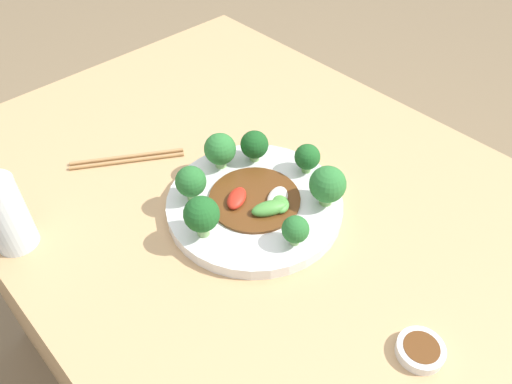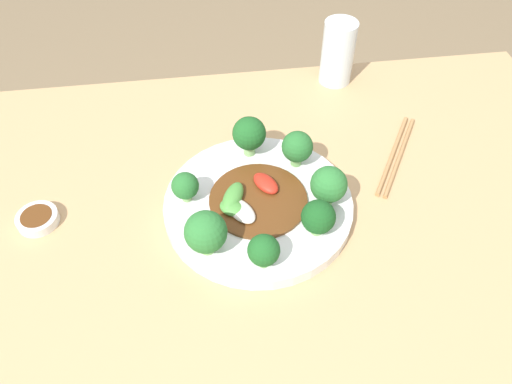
% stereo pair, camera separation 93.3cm
% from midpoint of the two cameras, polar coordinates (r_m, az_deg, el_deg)
% --- Properties ---
extents(table, '(1.16, 0.79, 0.70)m').
position_cam_midpoint_polar(table, '(0.97, -12.91, -35.06)').
color(table, tan).
rests_on(table, ground_plane).
extents(plate, '(0.28, 0.28, 0.02)m').
position_cam_midpoint_polar(plate, '(0.62, -21.67, -30.27)').
color(plate, white).
rests_on(plate, table).
extents(broccoli_north, '(0.05, 0.05, 0.07)m').
position_cam_midpoint_polar(broccoli_north, '(0.60, -33.76, -33.01)').
color(broccoli_north, '#89B76B').
rests_on(broccoli_north, plate).
extents(broccoli_northeast, '(0.05, 0.05, 0.06)m').
position_cam_midpoint_polar(broccoli_northeast, '(0.63, -32.43, -26.29)').
color(broccoli_northeast, '#70A356').
rests_on(broccoli_northeast, plate).
extents(broccoli_south, '(0.04, 0.04, 0.05)m').
position_cam_midpoint_polar(broccoli_south, '(0.59, -12.24, -23.63)').
color(broccoli_south, '#70A356').
rests_on(broccoli_south, plate).
extents(broccoli_west, '(0.04, 0.04, 0.05)m').
position_cam_midpoint_polar(broccoli_west, '(0.56, -19.09, -38.53)').
color(broccoli_west, '#89B76B').
rests_on(broccoli_west, plate).
extents(broccoli_east, '(0.05, 0.05, 0.06)m').
position_cam_midpoint_polar(broccoli_east, '(0.63, -26.06, -20.57)').
color(broccoli_east, '#89B76B').
rests_on(broccoli_east, plate).
extents(broccoli_southeast, '(0.05, 0.05, 0.06)m').
position_cam_midpoint_polar(broccoli_southeast, '(0.62, -20.31, -20.09)').
color(broccoli_southeast, '#89B76B').
rests_on(broccoli_southeast, plate).
extents(broccoli_southwest, '(0.06, 0.06, 0.07)m').
position_cam_midpoint_polar(broccoli_southwest, '(0.55, -10.81, -30.77)').
color(broccoli_southwest, '#7AAD5B').
rests_on(broccoli_southwest, plate).
extents(stirfry_center, '(0.15, 0.15, 0.02)m').
position_cam_midpoint_polar(stirfry_center, '(0.61, -21.61, -30.52)').
color(stirfry_center, '#5B3314').
rests_on(stirfry_center, plate).
extents(drinking_glass, '(0.06, 0.06, 0.12)m').
position_cam_midpoint_polar(drinking_glass, '(0.77, -53.41, -24.94)').
color(drinking_glass, silver).
rests_on(drinking_glass, table).
extents(chopsticks, '(0.12, 0.18, 0.01)m').
position_cam_midpoint_polar(chopsticks, '(0.77, -35.92, -17.58)').
color(chopsticks, '#AD7F4C').
rests_on(chopsticks, table).
extents(sauce_dish, '(0.06, 0.06, 0.02)m').
position_cam_midpoint_polar(sauce_dish, '(0.59, 1.35, -56.69)').
color(sauce_dish, white).
rests_on(sauce_dish, table).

